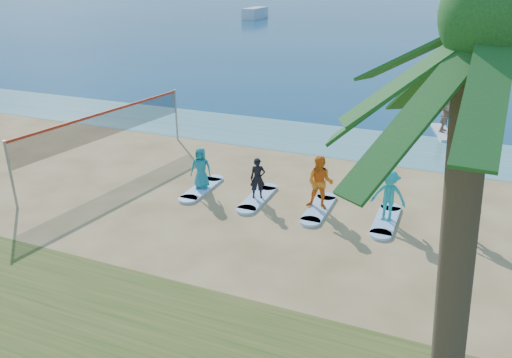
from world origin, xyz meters
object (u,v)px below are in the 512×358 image
at_px(student_3, 389,195).
at_px(surfboard_1, 258,198).
at_px(student_0, 201,168).
at_px(boat_offshore_a, 255,18).
at_px(paddleboard, 442,132).
at_px(student_1, 258,178).
at_px(volleyball_net, 106,125).
at_px(surfboard_0, 202,189).
at_px(paddleboarder, 445,116).
at_px(surfboard_3, 386,221).
at_px(student_2, 320,183).
at_px(palm_tree, 500,21).
at_px(surfboard_2, 319,209).
at_px(surfboard_4, 460,233).
at_px(student_4, 464,208).

bearing_deg(student_3, surfboard_1, -179.79).
bearing_deg(student_0, boat_offshore_a, 96.13).
relative_size(paddleboard, student_1, 2.01).
xyz_separation_m(volleyball_net, surfboard_0, (4.64, -0.54, -1.86)).
distance_m(paddleboarder, surfboard_3, 11.22).
bearing_deg(boat_offshore_a, paddleboarder, -61.67).
height_order(surfboard_0, student_2, student_2).
height_order(palm_tree, student_2, palm_tree).
distance_m(paddleboard, student_3, 11.22).
distance_m(surfboard_0, surfboard_1, 2.31).
bearing_deg(student_0, surfboard_2, -15.00).
xyz_separation_m(palm_tree, student_1, (-6.62, 8.23, -6.30)).
relative_size(boat_offshore_a, surfboard_1, 3.37).
xyz_separation_m(paddleboard, surfboard_0, (-8.04, -11.13, -0.01)).
xyz_separation_m(palm_tree, surfboard_3, (-2.00, 8.23, -7.09)).
relative_size(volleyball_net, paddleboard, 3.00).
distance_m(surfboard_2, student_2, 0.99).
xyz_separation_m(paddleboarder, surfboard_3, (-1.11, -11.13, -0.85)).
distance_m(boat_offshore_a, surfboard_4, 80.73).
xyz_separation_m(paddleboard, paddleboarder, (0.00, 0.00, 0.84)).
xyz_separation_m(volleyball_net, student_3, (11.57, -0.54, -0.94)).
bearing_deg(student_3, boat_offshore_a, 115.99).
relative_size(paddleboarder, surfboard_3, 0.71).
height_order(paddleboarder, surfboard_3, paddleboarder).
bearing_deg(surfboard_4, paddleboarder, 96.16).
distance_m(boat_offshore_a, student_4, 80.74).
relative_size(student_1, surfboard_4, 0.68).
bearing_deg(student_2, surfboard_4, -3.11).
distance_m(boat_offshore_a, student_0, 76.95).
height_order(volleyball_net, surfboard_1, volleyball_net).
xyz_separation_m(paddleboarder, student_3, (-1.11, -11.13, 0.06)).
height_order(paddleboard, surfboard_0, paddleboard).
height_order(volleyball_net, surfboard_0, volleyball_net).
relative_size(surfboard_0, student_4, 1.31).
bearing_deg(paddleboard, surfboard_0, -140.22).
distance_m(volleyball_net, palm_tree, 16.98).
relative_size(surfboard_3, student_4, 1.31).
bearing_deg(student_3, surfboard_2, -179.79).
bearing_deg(student_1, palm_tree, -75.56).
relative_size(volleyball_net, surfboard_1, 4.10).
distance_m(palm_tree, student_2, 11.11).
height_order(surfboard_3, student_3, student_3).
relative_size(surfboard_0, student_2, 1.16).
bearing_deg(paddleboard, surfboard_2, -121.46).
xyz_separation_m(surfboard_1, student_1, (0.00, 0.00, 0.79)).
bearing_deg(student_1, boat_offshore_a, 88.37).
relative_size(paddleboard, surfboard_0, 1.36).
distance_m(paddleboarder, surfboard_2, 11.68).
xyz_separation_m(student_0, surfboard_2, (4.62, 0.00, -0.84)).
xyz_separation_m(paddleboard, surfboard_2, (-3.42, -11.13, -0.01)).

